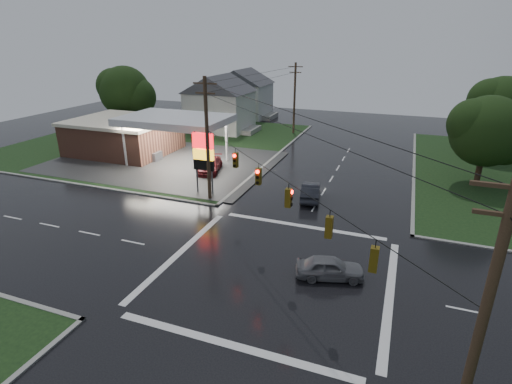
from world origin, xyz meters
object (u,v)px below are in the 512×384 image
(gas_station, at_px, (131,134))
(car_north, at_px, (311,191))
(utility_pole_n, at_px, (295,97))
(tree_ne_near, at_px, (489,132))
(house_near, at_px, (220,102))
(car_crossing, at_px, (330,268))
(house_far, at_px, (243,93))
(tree_nw_behind, at_px, (126,92))
(utility_pole_se, at_px, (480,332))
(pylon_sign, at_px, (203,153))
(utility_pole_nw, at_px, (207,138))
(tree_ne_far, at_px, (503,107))
(car_pump, at_px, (210,165))

(gas_station, height_order, car_north, gas_station)
(utility_pole_n, distance_m, tree_ne_near, 28.55)
(house_near, relative_size, car_crossing, 2.62)
(house_near, bearing_deg, house_far, 94.76)
(car_crossing, bearing_deg, tree_ne_near, -42.97)
(tree_nw_behind, relative_size, car_crossing, 2.37)
(car_crossing, bearing_deg, car_north, 2.39)
(car_crossing, bearing_deg, utility_pole_se, -164.73)
(pylon_sign, bearing_deg, utility_pole_nw, -45.00)
(tree_ne_far, bearing_deg, tree_ne_near, -104.07)
(pylon_sign, height_order, utility_pole_nw, utility_pole_nw)
(tree_nw_behind, height_order, tree_ne_far, tree_nw_behind)
(utility_pole_se, bearing_deg, car_pump, 130.75)
(utility_pole_nw, xyz_separation_m, house_far, (-12.45, 38.50, -1.32))
(utility_pole_se, relative_size, car_pump, 2.17)
(house_near, height_order, car_pump, house_near)
(gas_station, relative_size, pylon_sign, 4.37)
(gas_station, distance_m, tree_ne_far, 45.29)
(car_north, bearing_deg, tree_ne_near, -158.50)
(utility_pole_nw, distance_m, tree_ne_far, 36.20)
(house_far, xyz_separation_m, tree_ne_far, (39.10, -14.01, 1.77))
(utility_pole_se, distance_m, tree_ne_far, 44.16)
(utility_pole_nw, xyz_separation_m, house_near, (-11.45, 26.50, -1.32))
(car_pump, bearing_deg, car_north, -32.39)
(house_near, xyz_separation_m, tree_ne_near, (35.09, -14.01, 1.16))
(house_near, distance_m, tree_ne_far, 38.19)
(gas_station, height_order, tree_nw_behind, tree_nw_behind)
(gas_station, height_order, car_pump, gas_station)
(utility_pole_se, height_order, car_crossing, utility_pole_se)
(utility_pole_se, height_order, house_near, utility_pole_se)
(utility_pole_se, relative_size, tree_ne_far, 1.12)
(utility_pole_nw, bearing_deg, car_pump, 116.27)
(gas_station, distance_m, tree_ne_near, 40.00)
(gas_station, relative_size, house_far, 2.37)
(utility_pole_se, distance_m, car_pump, 34.87)
(pylon_sign, height_order, car_pump, pylon_sign)
(tree_ne_far, bearing_deg, utility_pole_n, 171.45)
(house_near, relative_size, tree_ne_far, 1.13)
(tree_ne_near, bearing_deg, utility_pole_n, 145.90)
(house_far, bearing_deg, house_near, -85.24)
(house_far, relative_size, tree_ne_near, 1.23)
(utility_pole_nw, bearing_deg, utility_pole_se, -45.00)
(utility_pole_n, relative_size, tree_ne_near, 1.17)
(utility_pole_nw, xyz_separation_m, utility_pole_se, (19.00, -19.00, 0.00))
(tree_ne_near, distance_m, car_north, 18.20)
(utility_pole_nw, height_order, car_pump, utility_pole_nw)
(pylon_sign, xyz_separation_m, tree_ne_far, (27.65, 23.49, 2.17))
(utility_pole_n, xyz_separation_m, tree_nw_behind, (-24.34, -8.01, 0.71))
(gas_station, xyz_separation_m, tree_nw_behind, (-8.17, 10.29, 3.63))
(tree_ne_far, bearing_deg, car_pump, -150.10)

